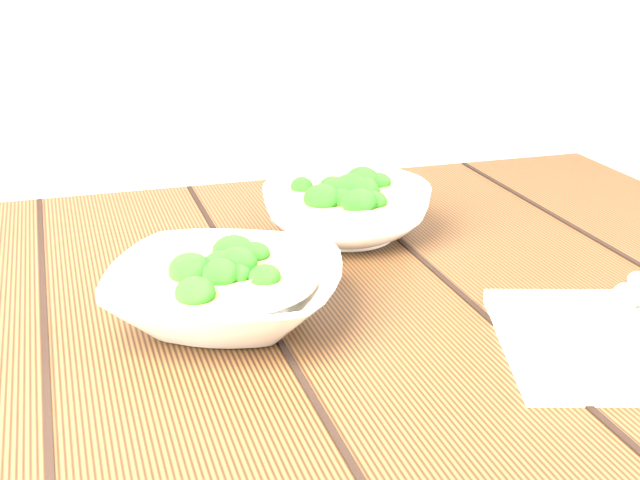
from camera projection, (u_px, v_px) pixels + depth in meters
The scene contains 5 objects.
table at pixel (275, 400), 0.93m from camera, with size 1.20×0.80×0.75m.
soup_bowl_front at pixel (225, 291), 0.83m from camera, with size 0.29×0.29×0.06m.
soup_bowl_back at pixel (347, 208), 1.04m from camera, with size 0.23×0.23×0.07m.
trivet at pixel (238, 258), 0.95m from camera, with size 0.10×0.10×0.02m, color black.
spoon_left at pixel (631, 311), 0.81m from camera, with size 0.13×0.18×0.01m.
Camera 1 is at (-0.20, -0.79, 1.11)m, focal length 50.00 mm.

